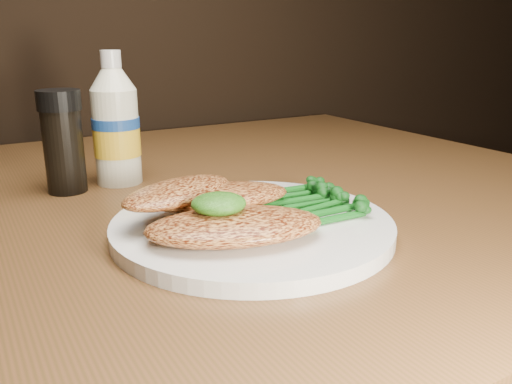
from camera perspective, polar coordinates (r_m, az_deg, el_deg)
plate at (r=0.49m, az=-0.39°, el=-3.68°), size 0.26×0.26×0.01m
chicken_front at (r=0.43m, az=-2.31°, el=-3.69°), size 0.16×0.12×0.02m
chicken_mid at (r=0.49m, az=-3.96°, el=-0.47°), size 0.14×0.09×0.02m
chicken_back at (r=0.48m, az=-8.36°, el=0.00°), size 0.13×0.10×0.02m
pesto_front at (r=0.43m, az=-4.05°, el=-1.26°), size 0.06×0.05×0.02m
broccolini_bundle at (r=0.50m, az=4.70°, el=-1.01°), size 0.13×0.11×0.02m
mayo_bottle at (r=0.65m, az=-14.94°, el=7.66°), size 0.07×0.07×0.16m
pepper_grinder at (r=0.64m, az=-20.09°, el=5.08°), size 0.06×0.06×0.12m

